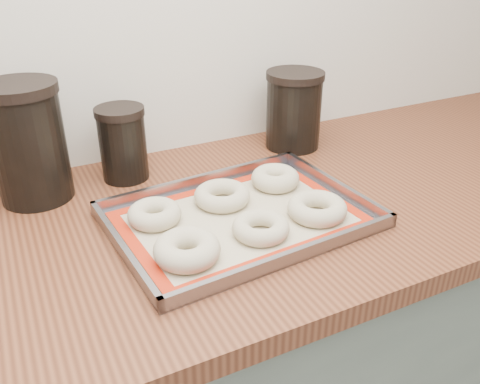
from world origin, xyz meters
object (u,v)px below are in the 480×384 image
baking_tray (240,217)px  bagel_front_mid (261,228)px  canister_right (294,110)px  bagel_front_right (317,208)px  bagel_back_left (154,214)px  canister_mid (123,143)px  bagel_back_mid (222,196)px  bagel_back_right (275,178)px  canister_left (28,142)px  bagel_front_left (187,249)px

baking_tray → bagel_front_mid: (0.01, -0.07, 0.01)m
bagel_front_mid → canister_right: 0.43m
bagel_front_right → canister_right: 0.36m
bagel_back_left → canister_mid: size_ratio=0.62×
bagel_back_mid → bagel_back_right: bearing=7.6°
bagel_back_left → bagel_front_right: bearing=-22.5°
bagel_front_right → bagel_back_right: 0.14m
bagel_back_right → baking_tray: bearing=-145.3°
baking_tray → canister_left: canister_left is taller
baking_tray → bagel_front_left: bearing=-149.8°
bagel_back_mid → canister_mid: (-0.13, 0.20, 0.06)m
bagel_front_right → bagel_back_mid: size_ratio=1.02×
baking_tray → bagel_front_right: size_ratio=4.38×
bagel_front_right → canister_left: bearing=144.7°
bagel_back_mid → bagel_back_left: bearing=-175.7°
bagel_front_left → bagel_back_left: bearing=94.6°
bagel_back_mid → bagel_front_left: bearing=-131.4°
baking_tray → bagel_front_left: 0.16m
bagel_front_left → canister_right: (0.41, 0.34, 0.07)m
bagel_back_mid → canister_right: (0.28, 0.20, 0.07)m
bagel_front_left → bagel_back_mid: bearing=48.6°
bagel_front_mid → bagel_front_right: (0.12, 0.01, 0.00)m
baking_tray → bagel_front_mid: size_ratio=4.83×
bagel_front_left → canister_left: 0.40m
bagel_front_right → canister_left: size_ratio=0.47×
bagel_front_left → bagel_back_mid: bagel_front_left is taller
bagel_front_mid → canister_right: bearing=51.1°
bagel_front_mid → bagel_back_mid: 0.14m
baking_tray → bagel_front_right: bagel_front_right is taller
bagel_front_right → canister_left: canister_left is taller
bagel_front_right → baking_tray: bearing=156.6°
bagel_back_mid → canister_mid: bearing=123.5°
bagel_front_left → canister_mid: bearing=91.0°
baking_tray → canister_mid: canister_mid is taller
canister_left → bagel_front_mid: bearing=-45.2°
baking_tray → bagel_back_left: bagel_back_left is taller
canister_mid → canister_right: 0.42m
bagel_front_mid → canister_left: size_ratio=0.43×
bagel_front_mid → canister_left: bearing=134.8°
canister_left → canister_mid: 0.19m
bagel_back_left → bagel_back_right: size_ratio=0.98×
bagel_front_left → canister_right: 0.54m
baking_tray → bagel_back_mid: bearing=94.3°
baking_tray → bagel_front_left: bagel_front_left is taller
bagel_front_right → canister_right: size_ratio=0.60×
bagel_front_mid → canister_mid: 0.37m
bagel_back_mid → canister_right: canister_right is taller
bagel_front_mid → bagel_back_left: bearing=140.5°
bagel_back_left → canister_right: 0.47m
canister_mid → canister_right: size_ratio=0.85×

